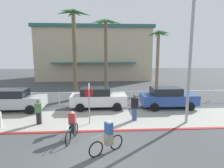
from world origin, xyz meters
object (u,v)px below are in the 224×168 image
object	(u,v)px
palm_tree_3	(106,38)
palm_tree_4	(158,46)
cyclist_yellow_1	(108,137)
palm_tree_2	(74,36)
car_silver_1	(14,100)
car_blue_3	(168,97)
car_white_2	(98,98)
cyclist_teal_0	(72,126)
streetlight_curb	(192,55)
stop_sign_bike_lane	(89,98)
bollard_0	(0,119)
pedestrian_0	(39,113)
pedestrian_1	(135,108)

from	to	relation	value
palm_tree_3	palm_tree_4	xyz separation A→B (m)	(5.87, 0.68, -0.79)
cyclist_yellow_1	palm_tree_2	bearing A→B (deg)	104.65
palm_tree_2	palm_tree_3	bearing A→B (deg)	36.39
palm_tree_4	car_silver_1	world-z (taller)	palm_tree_4
palm_tree_3	car_blue_3	bearing A→B (deg)	-50.93
palm_tree_3	car_white_2	distance (m)	7.72
palm_tree_4	cyclist_yellow_1	world-z (taller)	palm_tree_4
palm_tree_3	cyclist_yellow_1	xyz separation A→B (m)	(-0.37, -12.61, -5.37)
car_silver_1	cyclist_teal_0	size ratio (longest dim) A/B	2.45
streetlight_curb	car_blue_3	distance (m)	4.95
cyclist_teal_0	car_silver_1	bearing A→B (deg)	134.32
stop_sign_bike_lane	palm_tree_4	distance (m)	12.65
bollard_0	cyclist_teal_0	world-z (taller)	cyclist_teal_0
bollard_0	streetlight_curb	size ratio (longest dim) A/B	0.13
streetlight_curb	cyclist_teal_0	bearing A→B (deg)	-166.13
palm_tree_4	pedestrian_0	size ratio (longest dim) A/B	4.43
car_white_2	palm_tree_2	bearing A→B (deg)	123.18
stop_sign_bike_lane	cyclist_teal_0	size ratio (longest dim) A/B	1.43
palm_tree_2	palm_tree_3	xyz separation A→B (m)	(3.07, 2.26, 0.07)
bollard_0	car_blue_3	bearing A→B (deg)	16.65
streetlight_curb	palm_tree_2	xyz separation A→B (m)	(-7.87, 7.22, 1.73)
palm_tree_2	palm_tree_3	distance (m)	3.82
car_white_2	streetlight_curb	bearing A→B (deg)	-34.16
stop_sign_bike_lane	car_silver_1	size ratio (longest dim) A/B	0.58
palm_tree_2	pedestrian_1	world-z (taller)	palm_tree_2
cyclist_yellow_1	car_blue_3	bearing A→B (deg)	52.51
stop_sign_bike_lane	car_white_2	size ratio (longest dim) A/B	0.58
pedestrian_0	car_blue_3	bearing A→B (deg)	18.00
palm_tree_4	car_white_2	bearing A→B (deg)	-136.81
palm_tree_4	pedestrian_1	bearing A→B (deg)	-114.80
pedestrian_1	bollard_0	bearing A→B (deg)	-175.14
palm_tree_2	cyclist_teal_0	bearing A→B (deg)	-83.95
cyclist_teal_0	pedestrian_1	size ratio (longest dim) A/B	1.02
bollard_0	palm_tree_3	bearing A→B (deg)	54.47
palm_tree_4	cyclist_yellow_1	distance (m)	15.38
streetlight_curb	cyclist_yellow_1	bearing A→B (deg)	-148.78
stop_sign_bike_lane	bollard_0	bearing A→B (deg)	-177.10
palm_tree_4	pedestrian_0	xyz separation A→B (m)	(-10.38, -9.60, -4.56)
streetlight_curb	car_blue_3	world-z (taller)	streetlight_curb
car_white_2	cyclist_teal_0	world-z (taller)	car_white_2
palm_tree_2	palm_tree_4	bearing A→B (deg)	18.25
palm_tree_2	car_white_2	bearing A→B (deg)	-56.82
palm_tree_4	cyclist_teal_0	distance (m)	15.03
cyclist_yellow_1	pedestrian_1	bearing A→B (deg)	64.17
palm_tree_4	cyclist_teal_0	world-z (taller)	palm_tree_4
stop_sign_bike_lane	cyclist_teal_0	bearing A→B (deg)	-109.48
stop_sign_bike_lane	streetlight_curb	distance (m)	6.71
car_blue_3	cyclist_yellow_1	distance (m)	8.47
palm_tree_3	pedestrian_1	distance (m)	10.21
pedestrian_0	palm_tree_2	bearing A→B (deg)	77.79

